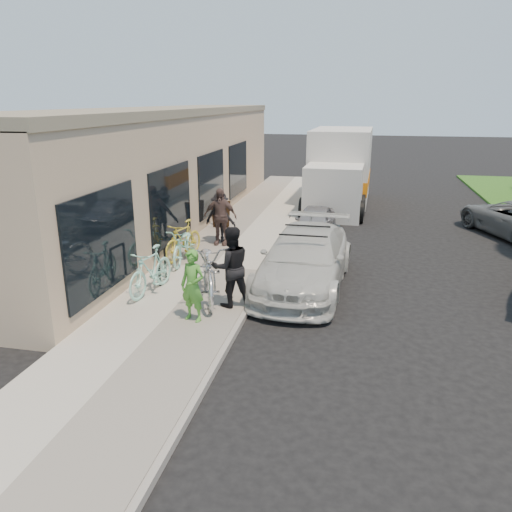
{
  "coord_description": "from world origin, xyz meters",
  "views": [
    {
      "loc": [
        1.84,
        -9.33,
        4.49
      ],
      "look_at": [
        -0.43,
        1.39,
        1.05
      ],
      "focal_mm": 35.0,
      "sensor_mm": 36.0,
      "label": 1
    }
  ],
  "objects_px": {
    "sandwich_board": "(221,214)",
    "bystander_a": "(220,217)",
    "bystander_b": "(220,217)",
    "moving_truck": "(339,172)",
    "tandem_bike": "(209,269)",
    "cruiser_bike_a": "(151,270)",
    "woman_rider": "(193,286)",
    "bike_rack": "(162,261)",
    "sedan_silver": "(315,222)",
    "cruiser_bike_c": "(183,240)",
    "man_standing": "(231,267)",
    "sedan_white": "(305,259)",
    "cruiser_bike_b": "(184,245)"
  },
  "relations": [
    {
      "from": "sedan_white",
      "to": "cruiser_bike_b",
      "type": "bearing_deg",
      "value": 169.5
    },
    {
      "from": "moving_truck",
      "to": "sedan_silver",
      "type": "bearing_deg",
      "value": -93.38
    },
    {
      "from": "cruiser_bike_a",
      "to": "cruiser_bike_c",
      "type": "xyz_separation_m",
      "value": [
        -0.16,
        2.67,
        -0.0
      ]
    },
    {
      "from": "sandwich_board",
      "to": "sedan_white",
      "type": "relative_size",
      "value": 0.18
    },
    {
      "from": "cruiser_bike_b",
      "to": "sedan_white",
      "type": "bearing_deg",
      "value": -18.03
    },
    {
      "from": "cruiser_bike_b",
      "to": "cruiser_bike_a",
      "type": "bearing_deg",
      "value": -93.59
    },
    {
      "from": "moving_truck",
      "to": "bystander_a",
      "type": "bearing_deg",
      "value": -112.75
    },
    {
      "from": "sandwich_board",
      "to": "bystander_a",
      "type": "xyz_separation_m",
      "value": [
        0.49,
        -1.77,
        0.32
      ]
    },
    {
      "from": "sedan_white",
      "to": "man_standing",
      "type": "xyz_separation_m",
      "value": [
        -1.4,
        -1.86,
        0.32
      ]
    },
    {
      "from": "sedan_silver",
      "to": "cruiser_bike_c",
      "type": "distance_m",
      "value": 5.01
    },
    {
      "from": "moving_truck",
      "to": "woman_rider",
      "type": "relative_size",
      "value": 4.48
    },
    {
      "from": "bystander_b",
      "to": "sedan_silver",
      "type": "bearing_deg",
      "value": 37.34
    },
    {
      "from": "man_standing",
      "to": "cruiser_bike_a",
      "type": "bearing_deg",
      "value": -39.48
    },
    {
      "from": "moving_truck",
      "to": "man_standing",
      "type": "distance_m",
      "value": 12.46
    },
    {
      "from": "moving_truck",
      "to": "woman_rider",
      "type": "distance_m",
      "value": 13.46
    },
    {
      "from": "tandem_bike",
      "to": "bystander_a",
      "type": "relative_size",
      "value": 1.64
    },
    {
      "from": "bike_rack",
      "to": "cruiser_bike_c",
      "type": "relative_size",
      "value": 0.49
    },
    {
      "from": "moving_truck",
      "to": "cruiser_bike_c",
      "type": "height_order",
      "value": "moving_truck"
    },
    {
      "from": "cruiser_bike_c",
      "to": "bystander_a",
      "type": "distance_m",
      "value": 2.06
    },
    {
      "from": "bystander_b",
      "to": "cruiser_bike_c",
      "type": "bearing_deg",
      "value": -111.43
    },
    {
      "from": "bike_rack",
      "to": "moving_truck",
      "type": "height_order",
      "value": "moving_truck"
    },
    {
      "from": "sandwich_board",
      "to": "cruiser_bike_a",
      "type": "relative_size",
      "value": 0.5
    },
    {
      "from": "sedan_white",
      "to": "sandwich_board",
      "type": "bearing_deg",
      "value": 129.06
    },
    {
      "from": "sandwich_board",
      "to": "bystander_a",
      "type": "height_order",
      "value": "bystander_a"
    },
    {
      "from": "sandwich_board",
      "to": "cruiser_bike_b",
      "type": "height_order",
      "value": "cruiser_bike_b"
    },
    {
      "from": "cruiser_bike_a",
      "to": "cruiser_bike_c",
      "type": "height_order",
      "value": "cruiser_bike_a"
    },
    {
      "from": "bystander_a",
      "to": "bystander_b",
      "type": "relative_size",
      "value": 0.88
    },
    {
      "from": "sedan_white",
      "to": "sedan_silver",
      "type": "xyz_separation_m",
      "value": [
        -0.22,
        4.86,
        -0.2
      ]
    },
    {
      "from": "sandwich_board",
      "to": "moving_truck",
      "type": "relative_size",
      "value": 0.13
    },
    {
      "from": "man_standing",
      "to": "cruiser_bike_b",
      "type": "distance_m",
      "value": 3.43
    },
    {
      "from": "cruiser_bike_a",
      "to": "woman_rider",
      "type": "bearing_deg",
      "value": -32.29
    },
    {
      "from": "moving_truck",
      "to": "tandem_bike",
      "type": "xyz_separation_m",
      "value": [
        -2.3,
        -11.96,
        -0.62
      ]
    },
    {
      "from": "woman_rider",
      "to": "sedan_white",
      "type": "bearing_deg",
      "value": 72.26
    },
    {
      "from": "bike_rack",
      "to": "moving_truck",
      "type": "relative_size",
      "value": 0.13
    },
    {
      "from": "cruiser_bike_a",
      "to": "moving_truck",
      "type": "bearing_deg",
      "value": 81.39
    },
    {
      "from": "bike_rack",
      "to": "cruiser_bike_b",
      "type": "xyz_separation_m",
      "value": [
        -0.01,
        1.61,
        -0.03
      ]
    },
    {
      "from": "bike_rack",
      "to": "tandem_bike",
      "type": "height_order",
      "value": "tandem_bike"
    },
    {
      "from": "cruiser_bike_c",
      "to": "tandem_bike",
      "type": "bearing_deg",
      "value": -45.85
    },
    {
      "from": "sedan_silver",
      "to": "cruiser_bike_c",
      "type": "xyz_separation_m",
      "value": [
        -3.37,
        -3.7,
        0.17
      ]
    },
    {
      "from": "cruiser_bike_b",
      "to": "moving_truck",
      "type": "bearing_deg",
      "value": 64.4
    },
    {
      "from": "sedan_silver",
      "to": "man_standing",
      "type": "height_order",
      "value": "man_standing"
    },
    {
      "from": "cruiser_bike_c",
      "to": "bystander_a",
      "type": "height_order",
      "value": "bystander_a"
    },
    {
      "from": "man_standing",
      "to": "sandwich_board",
      "type": "bearing_deg",
      "value": -101.75
    },
    {
      "from": "woman_rider",
      "to": "moving_truck",
      "type": "bearing_deg",
      "value": 97.85
    },
    {
      "from": "woman_rider",
      "to": "bike_rack",
      "type": "bearing_deg",
      "value": 144.02
    },
    {
      "from": "woman_rider",
      "to": "bystander_a",
      "type": "relative_size",
      "value": 0.96
    },
    {
      "from": "sandwich_board",
      "to": "cruiser_bike_c",
      "type": "height_order",
      "value": "cruiser_bike_c"
    },
    {
      "from": "man_standing",
      "to": "cruiser_bike_b",
      "type": "bearing_deg",
      "value": -82.08
    },
    {
      "from": "moving_truck",
      "to": "cruiser_bike_a",
      "type": "xyz_separation_m",
      "value": [
        -3.71,
        -11.98,
        -0.76
      ]
    },
    {
      "from": "moving_truck",
      "to": "tandem_bike",
      "type": "distance_m",
      "value": 12.19
    }
  ]
}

